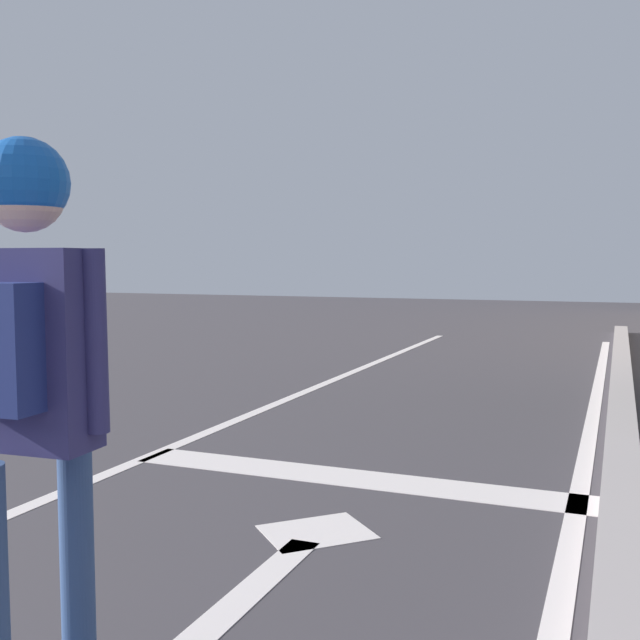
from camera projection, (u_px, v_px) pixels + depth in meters
lane_line_center at (133, 463)px, 5.42m from camera, size 0.12×20.00×0.01m
lane_line_curbside at (575, 517)px, 4.28m from camera, size 0.12×20.00×0.01m
stop_bar at (352, 478)px, 5.05m from camera, size 3.21×0.40×0.01m
lane_arrow_stem at (243, 597)px, 3.26m from camera, size 0.16×1.40×0.01m
lane_arrow_head at (317, 532)px, 4.05m from camera, size 0.71×0.71×0.01m
curb_strip at (622, 511)px, 4.18m from camera, size 0.24×24.00×0.14m
skater at (26, 354)px, 2.17m from camera, size 0.48×0.64×1.75m
traffic_signal_mast at (600, 0)px, 5.63m from camera, size 3.99×0.34×5.08m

